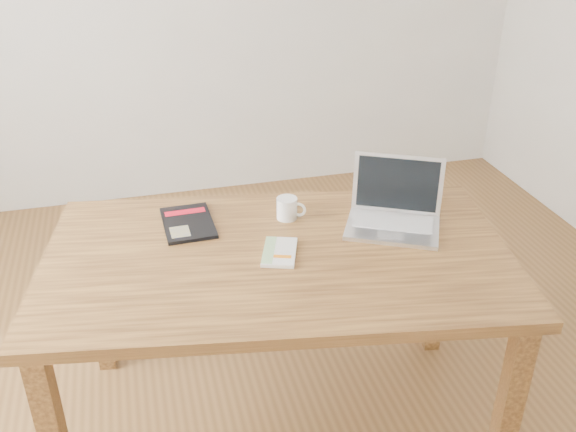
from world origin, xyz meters
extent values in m
plane|color=brown|center=(0.00, 0.00, 0.00)|extent=(4.00, 4.00, 0.00)
cube|color=brown|center=(-0.04, -0.06, 0.73)|extent=(1.65, 1.11, 0.04)
cube|color=brown|center=(0.59, -0.55, 0.35)|extent=(0.08, 0.08, 0.71)
cube|color=brown|center=(-0.66, 0.42, 0.35)|extent=(0.08, 0.08, 0.71)
cube|color=brown|center=(0.71, 0.19, 0.35)|extent=(0.08, 0.08, 0.71)
cube|color=beige|center=(-0.03, -0.07, 0.76)|extent=(0.16, 0.20, 0.01)
cube|color=white|center=(-0.03, -0.07, 0.76)|extent=(0.16, 0.20, 0.01)
cube|color=#7EA771|center=(-0.06, -0.06, 0.76)|extent=(0.09, 0.17, 0.00)
cube|color=orange|center=(-0.03, -0.11, 0.76)|extent=(0.06, 0.04, 0.00)
cube|color=black|center=(-0.30, 0.20, 0.76)|extent=(0.18, 0.26, 0.01)
cube|color=red|center=(-0.30, 0.27, 0.76)|extent=(0.15, 0.04, 0.00)
cube|color=#7C785B|center=(-0.33, 0.13, 0.76)|extent=(0.07, 0.08, 0.00)
cube|color=silver|center=(0.39, -0.02, 0.76)|extent=(0.38, 0.34, 0.01)
cube|color=silver|center=(0.40, 0.01, 0.77)|extent=(0.30, 0.23, 0.00)
cube|color=#BCBCC1|center=(0.36, -0.08, 0.77)|extent=(0.11, 0.09, 0.00)
cube|color=silver|center=(0.44, 0.10, 0.87)|extent=(0.30, 0.18, 0.21)
cube|color=black|center=(0.44, 0.09, 0.87)|extent=(0.27, 0.16, 0.18)
cylinder|color=white|center=(0.05, 0.16, 0.79)|extent=(0.07, 0.07, 0.08)
cylinder|color=black|center=(0.05, 0.16, 0.83)|extent=(0.06, 0.06, 0.01)
torus|color=white|center=(0.09, 0.14, 0.79)|extent=(0.05, 0.04, 0.05)
camera|label=1|loc=(-0.45, -1.80, 1.86)|focal=40.00mm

